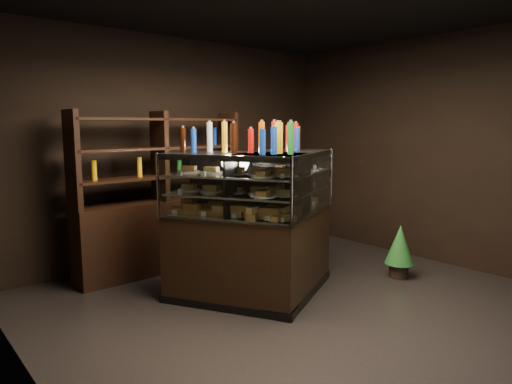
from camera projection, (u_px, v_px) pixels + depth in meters
ground at (308, 307)px, 4.62m from camera, size 5.00×5.00×0.00m
room_shell at (311, 113)px, 4.34m from camera, size 5.02×5.02×3.01m
display_case at (259, 249)px, 4.85m from camera, size 1.98×1.60×1.56m
food_display at (260, 189)px, 4.75m from camera, size 1.56×1.21×0.48m
bottles_top at (259, 139)px, 4.69m from camera, size 1.39×1.07×0.30m
potted_conifer at (400, 244)px, 5.48m from camera, size 0.34×0.34×0.73m
back_shelving at (162, 223)px, 5.76m from camera, size 2.18×0.44×2.00m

